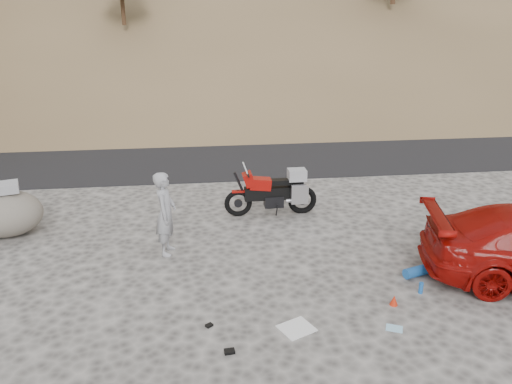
# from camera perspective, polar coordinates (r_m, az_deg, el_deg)

# --- Properties ---
(ground) EXTENTS (140.00, 140.00, 0.00)m
(ground) POSITION_cam_1_polar(r_m,az_deg,el_deg) (9.85, 0.87, -9.19)
(ground) COLOR #454240
(ground) RESTS_ON ground
(road) EXTENTS (120.00, 7.00, 0.05)m
(road) POSITION_cam_1_polar(r_m,az_deg,el_deg) (18.19, -2.98, 4.76)
(road) COLOR black
(road) RESTS_ON ground
(motorcycle) EXTENTS (2.32, 0.67, 1.38)m
(motorcycle) POSITION_cam_1_polar(r_m,az_deg,el_deg) (12.29, 2.22, -0.01)
(motorcycle) COLOR black
(motorcycle) RESTS_ON ground
(man) EXTENTS (0.52, 0.71, 1.78)m
(man) POSITION_cam_1_polar(r_m,az_deg,el_deg) (10.77, -9.99, -6.80)
(man) COLOR #95969B
(man) RESTS_ON ground
(boulder) EXTENTS (1.71, 1.50, 1.21)m
(boulder) POSITION_cam_1_polar(r_m,az_deg,el_deg) (12.53, -26.65, -2.15)
(boulder) COLOR #5C564F
(boulder) RESTS_ON ground
(gear_white_cloth) EXTENTS (0.66, 0.63, 0.02)m
(gear_white_cloth) POSITION_cam_1_polar(r_m,az_deg,el_deg) (8.33, 4.66, -15.26)
(gear_white_cloth) COLOR white
(gear_white_cloth) RESTS_ON ground
(gear_blue_mat) EXTENTS (0.55, 0.35, 0.20)m
(gear_blue_mat) POSITION_cam_1_polar(r_m,az_deg,el_deg) (10.15, 17.84, -8.65)
(gear_blue_mat) COLOR #1C58AA
(gear_blue_mat) RESTS_ON ground
(gear_bottle) EXTENTS (0.10, 0.10, 0.22)m
(gear_bottle) POSITION_cam_1_polar(r_m,az_deg,el_deg) (9.62, 18.33, -10.36)
(gear_bottle) COLOR #1C58AA
(gear_bottle) RESTS_ON ground
(gear_funnel) EXTENTS (0.15, 0.15, 0.18)m
(gear_funnel) POSITION_cam_1_polar(r_m,az_deg,el_deg) (9.15, 15.49, -11.84)
(gear_funnel) COLOR red
(gear_funnel) RESTS_ON ground
(gear_glove_a) EXTENTS (0.17, 0.13, 0.05)m
(gear_glove_a) POSITION_cam_1_polar(r_m,az_deg,el_deg) (7.83, -3.04, -17.73)
(gear_glove_a) COLOR black
(gear_glove_a) RESTS_ON ground
(gear_glove_b) EXTENTS (0.14, 0.13, 0.04)m
(gear_glove_b) POSITION_cam_1_polar(r_m,az_deg,el_deg) (8.39, -5.37, -14.93)
(gear_glove_b) COLOR black
(gear_glove_b) RESTS_ON ground
(gear_blue_cloth) EXTENTS (0.32, 0.28, 0.01)m
(gear_blue_cloth) POSITION_cam_1_polar(r_m,az_deg,el_deg) (8.61, 15.53, -14.78)
(gear_blue_cloth) COLOR #94C7E5
(gear_blue_cloth) RESTS_ON ground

